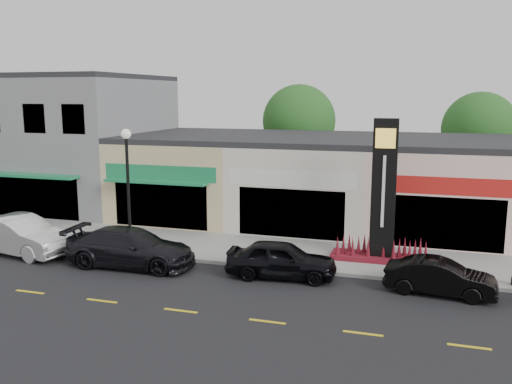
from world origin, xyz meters
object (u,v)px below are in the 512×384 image
lamp_west_near (128,177)px  car_dark_sedan (131,248)px  car_white_van (20,235)px  car_black_sedan (281,259)px  car_black_conv (440,277)px  pylon_sign (383,211)px

lamp_west_near → car_dark_sedan: 3.32m
car_white_van → car_black_sedan: bearing=-78.8°
car_white_van → car_black_conv: (17.97, 0.22, -0.22)m
lamp_west_near → pylon_sign: 11.19m
car_white_van → car_dark_sedan: (5.67, -0.10, -0.06)m
pylon_sign → car_black_sedan: pylon_sign is taller
lamp_west_near → car_white_van: size_ratio=1.05×
car_dark_sedan → car_black_conv: (12.30, 0.32, -0.16)m
car_white_van → car_dark_sedan: car_white_van is taller
lamp_west_near → car_black_conv: 13.66m
pylon_sign → car_dark_sedan: bearing=-161.3°
lamp_west_near → car_white_van: (-4.68, -1.60, -2.61)m
car_white_van → car_dark_sedan: 5.67m
car_white_van → car_black_sedan: 12.06m
car_black_conv → car_black_sedan: bearing=94.9°
pylon_sign → car_black_sedan: size_ratio=1.39×
car_black_sedan → car_black_conv: car_black_sedan is taller
lamp_west_near → car_dark_sedan: (0.99, -1.70, -2.68)m
pylon_sign → car_black_sedan: 4.92m
lamp_west_near → car_black_sedan: lamp_west_near is taller
lamp_west_near → car_dark_sedan: size_ratio=0.99×
car_white_van → lamp_west_near: bearing=-61.6°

